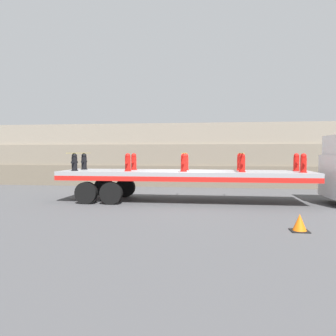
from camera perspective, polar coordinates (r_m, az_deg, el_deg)
name	(u,v)px	position (r m, az deg, el deg)	size (l,w,h in m)	color
ground_plane	(185,202)	(14.64, 2.91, -5.87)	(120.00, 120.00, 0.00)	#474749
rock_cliff	(194,155)	(22.03, 4.51, 2.31)	(60.00, 3.30, 4.05)	#665B4C
flatbed_trailer	(171,176)	(14.57, 0.56, -1.41)	(10.95, 2.63, 1.37)	gray
fire_hydrant_black_near_0	(74,162)	(15.13, -15.98, 0.96)	(0.31, 0.52, 0.78)	black
fire_hydrant_black_far_0	(84,162)	(16.16, -14.41, 1.09)	(0.31, 0.52, 0.78)	black
fire_hydrant_red_near_1	(128,163)	(14.33, -7.01, 0.95)	(0.31, 0.52, 0.78)	red
fire_hydrant_red_far_1	(134,162)	(15.41, -5.97, 1.09)	(0.31, 0.52, 0.78)	red
fire_hydrant_red_near_2	(184,163)	(13.92, 2.75, 0.92)	(0.31, 0.52, 0.78)	red
fire_hydrant_red_far_2	(186,162)	(15.03, 3.10, 1.05)	(0.31, 0.52, 0.78)	red
fire_hydrant_red_near_3	(242,163)	(13.93, 12.79, 0.86)	(0.31, 0.52, 0.78)	red
fire_hydrant_red_far_3	(240,162)	(15.04, 12.40, 0.99)	(0.31, 0.52, 0.78)	red
fire_hydrant_red_near_4	(303,163)	(14.36, 22.52, 0.77)	(0.31, 0.52, 0.78)	red
fire_hydrant_red_far_4	(296,162)	(15.44, 21.45, 0.91)	(0.31, 0.52, 0.78)	red
cargo_strap_rear	(79,153)	(15.63, -15.19, 2.53)	(0.05, 2.73, 0.01)	yellow
cargo_strap_middle	(185,153)	(14.47, 2.93, 2.61)	(0.05, 2.73, 0.01)	yellow
cargo_strap_front	(241,153)	(14.48, 12.60, 2.55)	(0.05, 2.73, 0.01)	yellow
traffic_cone	(300,223)	(9.90, 21.95, -8.86)	(0.49, 0.49, 0.49)	black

